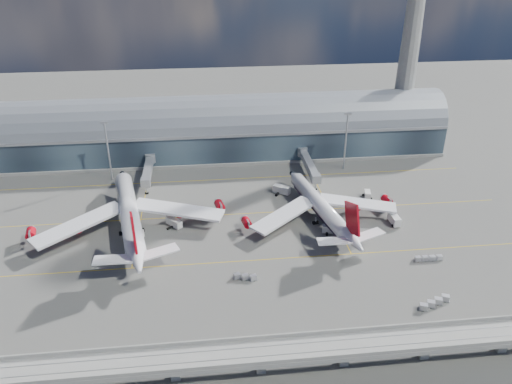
{
  "coord_description": "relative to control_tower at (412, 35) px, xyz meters",
  "views": [
    {
      "loc": [
        -10.66,
        -139.98,
        92.09
      ],
      "look_at": [
        6.09,
        10.0,
        14.0
      ],
      "focal_mm": 35.0,
      "sensor_mm": 36.0,
      "label": 1
    }
  ],
  "objects": [
    {
      "name": "ground",
      "position": [
        -85.0,
        -83.0,
        -51.64
      ],
      "size": [
        500.0,
        500.0,
        0.0
      ],
      "primitive_type": "plane",
      "color": "#474744",
      "rests_on": "ground"
    },
    {
      "name": "taxi_lines",
      "position": [
        -85.0,
        -60.89,
        -51.63
      ],
      "size": [
        200.0,
        80.12,
        0.01
      ],
      "color": "gold",
      "rests_on": "ground"
    },
    {
      "name": "terminal",
      "position": [
        -85.0,
        -5.01,
        -40.3
      ],
      "size": [
        200.0,
        30.0,
        28.0
      ],
      "color": "#1F2933",
      "rests_on": "ground"
    },
    {
      "name": "control_tower",
      "position": [
        0.0,
        0.0,
        0.0
      ],
      "size": [
        19.0,
        19.0,
        103.0
      ],
      "color": "gray",
      "rests_on": "ground"
    },
    {
      "name": "guideway",
      "position": [
        -85.0,
        -138.0,
        -46.34
      ],
      "size": [
        220.0,
        8.5,
        7.2
      ],
      "color": "gray",
      "rests_on": "ground"
    },
    {
      "name": "floodlight_mast_left",
      "position": [
        -135.0,
        -28.0,
        -38.0
      ],
      "size": [
        3.0,
        0.7,
        25.7
      ],
      "color": "gray",
      "rests_on": "ground"
    },
    {
      "name": "floodlight_mast_right",
      "position": [
        -35.0,
        -28.0,
        -38.0
      ],
      "size": [
        3.0,
        0.7,
        25.7
      ],
      "color": "gray",
      "rests_on": "ground"
    },
    {
      "name": "airliner_left",
      "position": [
        -122.46,
        -70.56,
        -45.42
      ],
      "size": [
        67.5,
        71.07,
        21.76
      ],
      "rotation": [
        0.0,
        0.0,
        0.19
      ],
      "color": "white",
      "rests_on": "ground"
    },
    {
      "name": "airliner_right",
      "position": [
        -55.02,
        -70.59,
        -46.63
      ],
      "size": [
        57.89,
        60.58,
        19.31
      ],
      "rotation": [
        0.0,
        0.0,
        0.19
      ],
      "color": "white",
      "rests_on": "ground"
    },
    {
      "name": "jet_bridge_left",
      "position": [
        -119.4,
        -29.88,
        -46.46
      ],
      "size": [
        4.4,
        28.0,
        7.25
      ],
      "color": "gray",
      "rests_on": "ground"
    },
    {
      "name": "jet_bridge_right",
      "position": [
        -51.82,
        -31.82,
        -46.46
      ],
      "size": [
        4.4,
        32.0,
        7.25
      ],
      "color": "gray",
      "rests_on": "ground"
    },
    {
      "name": "service_truck_0",
      "position": [
        -107.7,
        -69.1,
        -50.16
      ],
      "size": [
        6.14,
        6.79,
        2.87
      ],
      "rotation": [
        0.0,
        0.0,
        0.69
      ],
      "color": "silver",
      "rests_on": "ground"
    },
    {
      "name": "service_truck_1",
      "position": [
        -120.47,
        -75.49,
        -50.07
      ],
      "size": [
        5.89,
        4.27,
        3.11
      ],
      "rotation": [
        0.0,
        0.0,
        1.19
      ],
      "color": "silver",
      "rests_on": "ground"
    },
    {
      "name": "service_truck_2",
      "position": [
        -52.72,
        -79.84,
        -50.18
      ],
      "size": [
        8.05,
        4.06,
        2.81
      ],
      "rotation": [
        0.0,
        0.0,
        1.32
      ],
      "color": "silver",
      "rests_on": "ground"
    },
    {
      "name": "service_truck_3",
      "position": [
        -29.55,
        -75.98,
        -49.96
      ],
      "size": [
        2.98,
        6.87,
        3.28
      ],
      "rotation": [
        0.0,
        0.0,
        0.03
      ],
      "color": "silver",
      "rests_on": "ground"
    },
    {
      "name": "service_truck_4",
      "position": [
        -33.03,
        -55.82,
        -50.25
      ],
      "size": [
        3.16,
        5.11,
        2.75
      ],
      "rotation": [
        0.0,
        0.0,
        -0.22
      ],
      "color": "silver",
      "rests_on": "ground"
    },
    {
      "name": "service_truck_5",
      "position": [
        -65.89,
        -48.56,
        -49.94
      ],
      "size": [
        7.18,
        5.93,
        3.31
      ],
      "rotation": [
        0.0,
        0.0,
        1.0
      ],
      "color": "silver",
      "rests_on": "ground"
    },
    {
      "name": "cargo_train_0",
      "position": [
        -85.46,
        -102.48,
        -50.79
      ],
      "size": [
        7.4,
        3.39,
        1.62
      ],
      "rotation": [
        0.0,
        0.0,
        1.84
      ],
      "color": "gray",
      "rests_on": "ground"
    },
    {
      "name": "cargo_train_1",
      "position": [
        -34.08,
        -120.06,
        -50.71
      ],
      "size": [
        10.59,
        5.45,
        1.79
      ],
      "rotation": [
        0.0,
        0.0,
        1.2
      ],
      "color": "gray",
      "rests_on": "ground"
    },
    {
      "name": "cargo_train_2",
      "position": [
        -26.75,
        -99.23,
        -50.84
      ],
      "size": [
        9.2,
        1.63,
        1.53
      ],
      "rotation": [
        0.0,
        0.0,
        1.59
      ],
      "color": "gray",
      "rests_on": "ground"
    }
  ]
}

